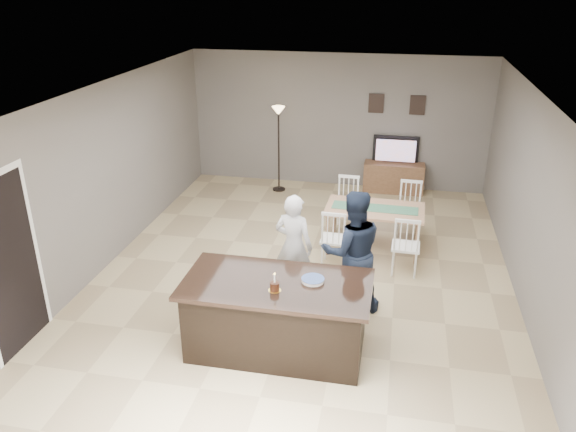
% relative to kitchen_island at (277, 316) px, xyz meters
% --- Properties ---
extents(floor, '(8.00, 8.00, 0.00)m').
position_rel_kitchen_island_xyz_m(floor, '(0.00, 1.80, -0.45)').
color(floor, tan).
rests_on(floor, ground).
extents(room_shell, '(8.00, 8.00, 8.00)m').
position_rel_kitchen_island_xyz_m(room_shell, '(0.00, 1.80, 1.22)').
color(room_shell, slate).
rests_on(room_shell, floor).
extents(kitchen_island, '(2.15, 1.10, 0.90)m').
position_rel_kitchen_island_xyz_m(kitchen_island, '(0.00, 0.00, 0.00)').
color(kitchen_island, black).
rests_on(kitchen_island, floor).
extents(tv_console, '(1.20, 0.40, 0.60)m').
position_rel_kitchen_island_xyz_m(tv_console, '(1.20, 5.57, -0.15)').
color(tv_console, brown).
rests_on(tv_console, floor).
extents(television, '(0.91, 0.12, 0.53)m').
position_rel_kitchen_island_xyz_m(television, '(1.20, 5.64, 0.41)').
color(television, black).
rests_on(television, tv_console).
extents(tv_screen_glow, '(0.78, 0.00, 0.78)m').
position_rel_kitchen_island_xyz_m(tv_screen_glow, '(1.20, 5.56, 0.42)').
color(tv_screen_glow, orange).
rests_on(tv_screen_glow, tv_console).
extents(picture_frames, '(1.10, 0.02, 0.38)m').
position_rel_kitchen_island_xyz_m(picture_frames, '(1.15, 5.78, 1.30)').
color(picture_frames, black).
rests_on(picture_frames, room_shell).
extents(doorway, '(0.00, 2.10, 2.65)m').
position_rel_kitchen_island_xyz_m(doorway, '(-2.99, -0.50, 0.80)').
color(doorway, black).
rests_on(doorway, floor).
extents(woman, '(0.61, 0.47, 1.48)m').
position_rel_kitchen_island_xyz_m(woman, '(-0.04, 1.25, 0.29)').
color(woman, silver).
rests_on(woman, floor).
extents(man, '(0.96, 0.84, 1.67)m').
position_rel_kitchen_island_xyz_m(man, '(0.76, 1.07, 0.38)').
color(man, '#171F32').
rests_on(man, floor).
extents(birthday_cake, '(0.14, 0.14, 0.22)m').
position_rel_kitchen_island_xyz_m(birthday_cake, '(0.02, -0.17, 0.50)').
color(birthday_cake, gold).
rests_on(birthday_cake, kitchen_island).
extents(plate_stack, '(0.26, 0.26, 0.04)m').
position_rel_kitchen_island_xyz_m(plate_stack, '(0.40, 0.10, 0.47)').
color(plate_stack, white).
rests_on(plate_stack, kitchen_island).
extents(dining_table, '(1.56, 1.77, 0.93)m').
position_rel_kitchen_island_xyz_m(dining_table, '(0.95, 2.86, 0.14)').
color(dining_table, '#A27958').
rests_on(dining_table, floor).
extents(floor_lamp, '(0.26, 0.26, 1.73)m').
position_rel_kitchen_island_xyz_m(floor_lamp, '(-1.11, 5.21, 0.89)').
color(floor_lamp, black).
rests_on(floor_lamp, floor).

